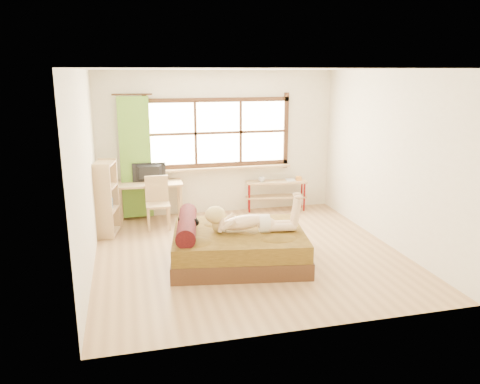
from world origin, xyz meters
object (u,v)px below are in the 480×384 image
object	(u,v)px
woman	(250,212)
bookshelf	(106,198)
pipe_shelf	(277,189)
chair	(157,199)
kitten	(187,225)
bed	(236,245)
desk	(150,188)

from	to	relation	value
woman	bookshelf	size ratio (longest dim) A/B	1.05
pipe_shelf	chair	bearing A→B (deg)	-159.91
kitten	pipe_shelf	world-z (taller)	kitten
bed	pipe_shelf	world-z (taller)	bed
bed	desk	distance (m)	2.49
chair	kitten	bearing A→B (deg)	-80.04
bed	desk	size ratio (longest dim) A/B	1.81
woman	desk	world-z (taller)	woman
kitten	chair	bearing A→B (deg)	108.65
bed	chair	world-z (taller)	chair
pipe_shelf	woman	bearing A→B (deg)	-108.03
woman	chair	xyz separation A→B (m)	(-1.16, 1.91, -0.25)
bookshelf	kitten	bearing A→B (deg)	-41.77
bed	bookshelf	world-z (taller)	bookshelf
pipe_shelf	bookshelf	size ratio (longest dim) A/B	0.97
woman	desk	size ratio (longest dim) A/B	1.13
woman	chair	world-z (taller)	woman
bed	pipe_shelf	xyz separation A→B (m)	(1.39, 2.34, 0.18)
pipe_shelf	bookshelf	world-z (taller)	bookshelf
chair	pipe_shelf	size ratio (longest dim) A/B	0.75
chair	bookshelf	xyz separation A→B (m)	(-0.85, -0.22, 0.13)
bed	chair	size ratio (longest dim) A/B	2.32
kitten	bookshelf	distance (m)	1.92
woman	pipe_shelf	world-z (taller)	woman
woman	chair	bearing A→B (deg)	130.54
bed	chair	xyz separation A→B (m)	(-0.96, 1.86, 0.25)
bookshelf	desk	bearing A→B (deg)	49.81
woman	kitten	xyz separation A→B (m)	(-0.87, 0.15, -0.17)
kitten	bed	bearing A→B (deg)	1.52
chair	pipe_shelf	distance (m)	2.40
bed	pipe_shelf	distance (m)	2.73
pipe_shelf	bookshelf	xyz separation A→B (m)	(-3.21, -0.71, 0.20)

